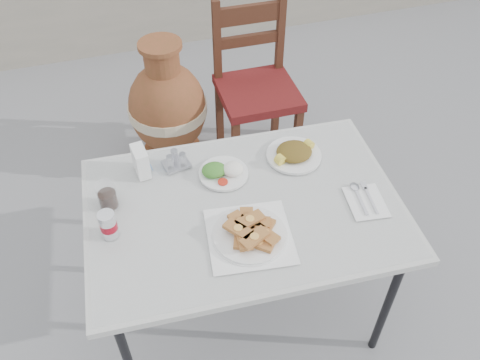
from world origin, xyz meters
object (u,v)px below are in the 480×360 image
object	(u,v)px
salad_chopped_plate	(294,153)
napkin_holder	(141,161)
cafe_table	(244,214)
pide_plate	(250,231)
condiment_caddy	(176,161)
terracotta_urn	(168,109)
salad_rice_plate	(223,171)
cola_glass	(107,197)
soda_can	(108,225)
chair	(256,86)

from	to	relation	value
salad_chopped_plate	napkin_holder	world-z (taller)	napkin_holder
cafe_table	napkin_holder	bearing A→B (deg)	139.12
pide_plate	napkin_holder	distance (m)	0.54
condiment_caddy	terracotta_urn	xyz separation A→B (m)	(0.10, 0.86, -0.38)
salad_rice_plate	salad_chopped_plate	distance (m)	0.31
napkin_holder	salad_rice_plate	bearing A→B (deg)	-25.84
terracotta_urn	salad_rice_plate	bearing A→B (deg)	-86.00
salad_chopped_plate	cola_glass	xyz separation A→B (m)	(-0.76, -0.05, 0.03)
cola_glass	pide_plate	bearing A→B (deg)	-33.00
cafe_table	soda_can	bearing A→B (deg)	179.37
soda_can	cola_glass	xyz separation A→B (m)	(0.01, 0.14, -0.01)
napkin_holder	terracotta_urn	world-z (taller)	napkin_holder
salad_chopped_plate	chair	bearing A→B (deg)	82.00
pide_plate	napkin_holder	bearing A→B (deg)	125.27
cafe_table	salad_chopped_plate	xyz separation A→B (m)	(0.28, 0.20, 0.07)
cafe_table	salad_rice_plate	xyz separation A→B (m)	(-0.03, 0.18, 0.07)
salad_rice_plate	terracotta_urn	world-z (taller)	terracotta_urn
terracotta_urn	cafe_table	bearing A→B (deg)	-85.11
salad_chopped_plate	napkin_holder	size ratio (longest dim) A/B	1.92
salad_chopped_plate	condiment_caddy	world-z (taller)	condiment_caddy
napkin_holder	condiment_caddy	bearing A→B (deg)	-7.61
salad_rice_plate	cola_glass	xyz separation A→B (m)	(-0.45, -0.03, 0.03)
napkin_holder	pide_plate	bearing A→B (deg)	-61.24
soda_can	condiment_caddy	size ratio (longest dim) A/B	0.93
salad_chopped_plate	condiment_caddy	distance (m)	0.48
pide_plate	salad_chopped_plate	world-z (taller)	pide_plate
cafe_table	napkin_holder	distance (m)	0.46
cola_glass	napkin_holder	distance (m)	0.20
napkin_holder	soda_can	bearing A→B (deg)	-126.06
condiment_caddy	salad_chopped_plate	bearing A→B (deg)	-10.49
soda_can	pide_plate	bearing A→B (deg)	-17.99
chair	pide_plate	bearing A→B (deg)	-108.63
salad_chopped_plate	chair	size ratio (longest dim) A/B	0.24
pide_plate	terracotta_urn	distance (m)	1.35
salad_rice_plate	napkin_holder	bearing A→B (deg)	160.67
cafe_table	chair	bearing A→B (deg)	69.07
cafe_table	condiment_caddy	world-z (taller)	condiment_caddy
cafe_table	salad_rice_plate	bearing A→B (deg)	99.52
napkin_holder	condiment_caddy	distance (m)	0.14
pide_plate	salad_chopped_plate	distance (m)	0.46
salad_rice_plate	chair	xyz separation A→B (m)	(0.43, 0.85, -0.24)
cafe_table	condiment_caddy	bearing A→B (deg)	124.54
pide_plate	cola_glass	size ratio (longest dim) A/B	3.13
pide_plate	chair	bearing A→B (deg)	70.38
salad_rice_plate	chair	world-z (taller)	chair
soda_can	terracotta_urn	distance (m)	1.27
salad_rice_plate	salad_chopped_plate	xyz separation A→B (m)	(0.31, 0.02, 0.00)
cafe_table	salad_chopped_plate	distance (m)	0.35
cafe_table	pide_plate	xyz separation A→B (m)	(-0.03, -0.15, 0.08)
napkin_holder	cola_glass	bearing A→B (deg)	-143.36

